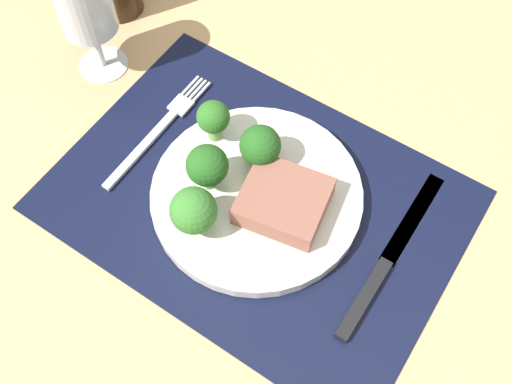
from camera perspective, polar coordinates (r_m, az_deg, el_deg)
The scene contains 11 objects.
ground_plane at distance 70.33cm, azimuth 0.05°, elevation -1.37°, with size 140.00×110.00×3.00cm, color tan.
placemat at distance 68.88cm, azimuth 0.05°, elevation -0.71°, with size 44.78×32.20×0.30cm, color black.
plate at distance 68.06cm, azimuth 0.05°, elevation -0.32°, with size 23.73×23.73×1.60cm, color silver.
steak at distance 65.30cm, azimuth 2.61°, elevation -0.83°, with size 9.03×8.23×2.73cm, color #8C5647.
broccoli_front_edge at distance 66.75cm, azimuth 0.40°, elevation 4.37°, with size 4.65×4.65×5.62cm.
broccoli_near_steak at distance 62.44cm, azimuth -5.89°, elevation -1.78°, with size 5.01×5.01×6.19cm.
broccoli_back_left at distance 68.79cm, azimuth -4.03°, elevation 6.92°, with size 3.83×3.83×5.63cm.
broccoli_center at distance 64.87cm, azimuth -4.60°, elevation 2.45°, with size 4.64×4.64×6.20cm.
fork at distance 74.61cm, azimuth -9.09°, elevation 5.83°, with size 2.40×19.20×0.50cm.
knife at distance 66.21cm, azimuth 11.93°, elevation -6.79°, with size 1.80×23.00×0.80cm.
wine_glass at distance 76.56cm, azimuth -15.68°, elevation 16.21°, with size 6.71×6.71×14.29cm.
Camera 1 is at (18.57, -28.18, 60.20)cm, focal length 42.61 mm.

